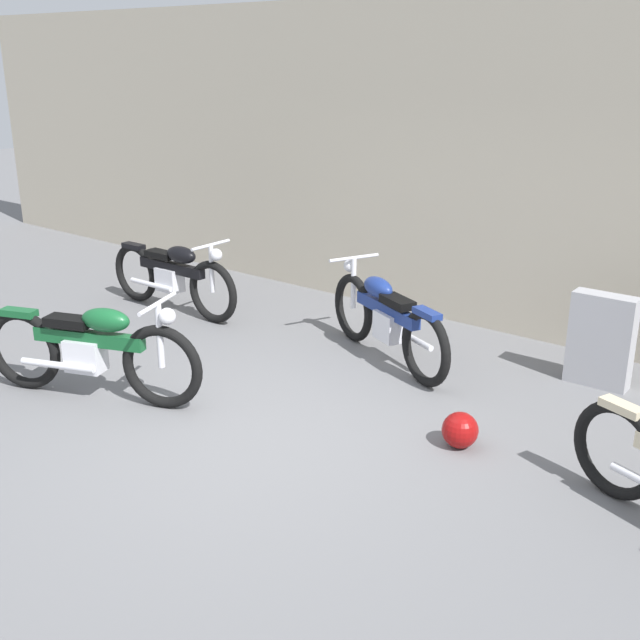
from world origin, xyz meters
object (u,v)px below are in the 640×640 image
at_px(motorcycle_black, 173,275).
at_px(motorcycle_green, 92,349).
at_px(motorcycle_blue, 386,318).
at_px(helmet, 460,430).
at_px(stone_marker, 601,340).

xyz_separation_m(motorcycle_black, motorcycle_green, (1.30, -2.09, 0.02)).
bearing_deg(motorcycle_blue, helmet, 166.40).
height_order(stone_marker, helmet, stone_marker).
bearing_deg(helmet, stone_marker, 77.38).
bearing_deg(motorcycle_black, stone_marker, 10.92).
bearing_deg(helmet, motorcycle_black, 168.21).
bearing_deg(motorcycle_blue, motorcycle_green, 81.40).
relative_size(stone_marker, motorcycle_blue, 0.46).
bearing_deg(stone_marker, helmet, -102.62).
height_order(motorcycle_blue, motorcycle_black, motorcycle_blue).
relative_size(helmet, motorcycle_green, 0.14).
distance_m(stone_marker, helmet, 1.93).
relative_size(helmet, motorcycle_black, 0.14).
relative_size(stone_marker, motorcycle_green, 0.43).
bearing_deg(helmet, motorcycle_blue, 141.81).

